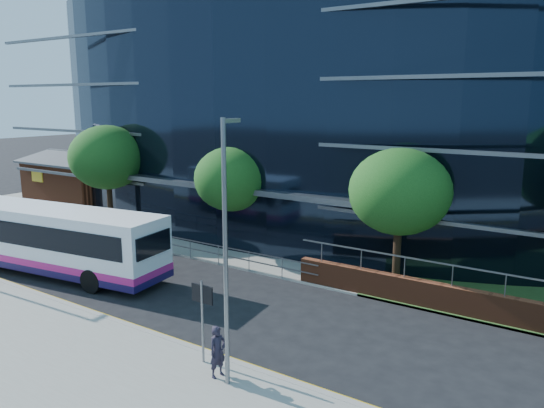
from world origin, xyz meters
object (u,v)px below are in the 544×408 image
Objects in this scene: street_sign at (202,304)px; tree_far_b at (232,179)px; tree_far_a at (107,157)px; pedestrian at (218,352)px; brick_pavilion at (82,181)px; city_bus at (57,240)px; tree_far_c at (400,192)px; streetlight_east at (226,247)px.

tree_far_b is at bearing 124.08° from street_sign.
tree_far_a is 21.89m from pedestrian.
tree_far_b is at bearing -11.88° from brick_pavilion.
city_bus reaches higher than pedestrian.
tree_far_a is 0.56× the size of city_bus.
street_sign is 11.14m from tree_far_c.
tree_far_a is 0.87× the size of streetlight_east.
pedestrian is (27.50, -15.54, -0.96)m from brick_pavilion.
street_sign is at bearing -31.17° from tree_far_a.
tree_far_a is 9.72m from city_bus.
streetlight_east is 14.45m from city_bus.
tree_far_b is at bearing 2.86° from tree_far_a.
tree_far_c reaches higher than brick_pavilion.
brick_pavilion is at bearing 168.12° from tree_far_b.
brick_pavilion is 10.48m from tree_far_a.
street_sign is 0.22× the size of city_bus.
streetlight_east reaches higher than tree_far_b.
brick_pavilion is 3.07× the size of street_sign.
streetlight_east is at bearing -29.24° from brick_pavilion.
street_sign is 12.61m from city_bus.
brick_pavilion is 1.08× the size of streetlight_east.
pedestrian is (8.49, -11.55, -3.23)m from tree_far_b.
tree_far_c is 0.81× the size of streetlight_east.
streetlight_east reaches higher than city_bus.
tree_far_a is at bearing -26.55° from brick_pavilion.
city_bus is (-13.74, 3.61, -2.68)m from streetlight_east.
tree_far_c is at bearing 84.89° from streetlight_east.
pedestrian is at bearing -53.66° from tree_far_b.
tree_far_a is 1.15× the size of tree_far_b.
brick_pavilion is at bearing 153.45° from tree_far_a.
pedestrian is at bearing 165.79° from streetlight_east.
pedestrian is at bearing -29.48° from brick_pavilion.
tree_far_a is (9.00, -4.50, 2.92)m from brick_pavilion.
street_sign is 0.43× the size of tree_far_c.
tree_far_c is at bearing -8.82° from brick_pavilion.
pedestrian is at bearing -97.76° from tree_far_c.
brick_pavilion reaches higher than city_bus.
street_sign is 1.60m from pedestrian.
tree_far_b is 14.74m from streetlight_east.
brick_pavilion is 19.55m from tree_far_b.
brick_pavilion is 18.68m from city_bus.
tree_far_a is at bearing -177.14° from tree_far_b.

